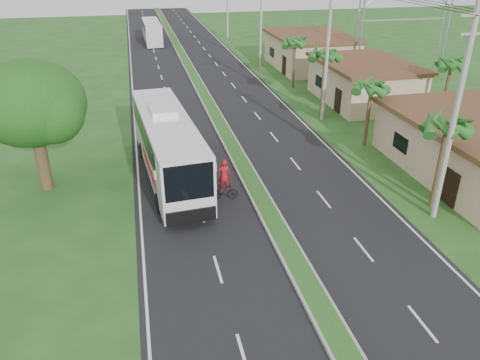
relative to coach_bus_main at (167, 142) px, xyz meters
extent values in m
plane|color=#224B1B|center=(4.76, -9.92, -2.30)|extent=(180.00, 180.00, 0.00)
cube|color=black|center=(4.76, 10.08, -2.29)|extent=(14.00, 160.00, 0.02)
cube|color=gray|center=(4.76, 10.08, -2.20)|extent=(1.20, 160.00, 0.17)
cube|color=#224B1B|center=(4.76, 10.08, -2.11)|extent=(0.95, 160.00, 0.02)
cube|color=silver|center=(-1.94, 10.08, -2.30)|extent=(0.12, 160.00, 0.01)
cube|color=silver|center=(11.46, 10.08, -2.30)|extent=(0.12, 160.00, 0.01)
cube|color=tan|center=(18.76, -3.92, -0.70)|extent=(8.00, 12.00, 3.20)
cube|color=tan|center=(18.76, 12.08, -0.62)|extent=(7.00, 10.00, 3.35)
cube|color=#4D221B|center=(18.76, 12.08, 1.21)|extent=(7.60, 10.60, 0.32)
cube|color=tan|center=(18.76, 26.08, -0.55)|extent=(8.00, 11.00, 3.50)
cube|color=#4D221B|center=(18.76, 26.08, 1.36)|extent=(8.60, 11.60, 0.32)
cylinder|color=#473321|center=(13.76, -6.92, 0.20)|extent=(0.26, 0.26, 5.00)
cylinder|color=#473321|center=(14.16, 2.08, 0.00)|extent=(0.26, 0.26, 4.60)
cylinder|color=#473321|center=(13.56, 9.08, 0.40)|extent=(0.26, 0.26, 5.40)
cylinder|color=#473321|center=(14.06, 18.08, 0.10)|extent=(0.26, 0.26, 4.80)
cylinder|color=#473321|center=(22.26, 5.08, 0.30)|extent=(0.26, 0.26, 5.20)
cylinder|color=#473321|center=(-7.24, 0.08, -0.30)|extent=(0.70, 0.70, 4.00)
ellipsoid|color=#1B4613|center=(-7.24, 0.08, 2.90)|extent=(6.00, 6.00, 4.68)
sphere|color=#1B4613|center=(-8.64, 0.88, 2.40)|extent=(3.80, 3.80, 3.80)
sphere|color=#1B4613|center=(-6.04, -0.92, 2.60)|extent=(3.40, 3.40, 3.40)
cylinder|color=gray|center=(13.26, -7.92, 3.20)|extent=(0.28, 0.28, 11.00)
cube|color=gray|center=(13.26, -7.92, 7.90)|extent=(1.60, 0.12, 0.12)
cube|color=gray|center=(13.26, -7.92, 7.10)|extent=(1.20, 0.10, 0.10)
cylinder|color=gray|center=(13.26, 8.08, 3.70)|extent=(0.28, 0.28, 12.00)
cylinder|color=gray|center=(13.26, 28.08, 3.20)|extent=(0.28, 0.28, 11.00)
cylinder|color=gray|center=(13.26, 48.08, 2.95)|extent=(0.28, 0.28, 10.50)
cylinder|color=gray|center=(21.76, 19.58, 3.70)|extent=(0.18, 0.18, 12.00)
cylinder|color=gray|center=(31.76, 19.58, 3.70)|extent=(0.18, 0.18, 12.00)
cylinder|color=gray|center=(21.76, 20.58, 3.70)|extent=(0.18, 0.18, 12.00)
cylinder|color=gray|center=(31.76, 20.58, 3.70)|extent=(0.18, 0.18, 12.00)
cube|color=gray|center=(26.76, 20.08, 3.70)|extent=(10.00, 0.14, 0.14)
cube|color=silver|center=(0.01, -0.06, -0.12)|extent=(3.74, 13.09, 3.39)
cube|color=black|center=(-0.05, 0.58, 0.63)|extent=(3.58, 10.52, 1.36)
cube|color=black|center=(0.53, -6.44, 0.43)|extent=(2.42, 0.34, 1.90)
cube|color=red|center=(0.11, -1.35, -0.79)|extent=(3.19, 5.80, 0.59)
cube|color=yellow|center=(-0.02, 0.26, -1.07)|extent=(3.00, 3.44, 0.27)
cube|color=silver|center=(-0.10, 1.22, 1.73)|extent=(1.71, 2.70, 0.30)
cylinder|color=black|center=(-0.87, -4.24, -1.74)|extent=(0.44, 1.14, 1.12)
cylinder|color=black|center=(1.55, -4.04, -1.74)|extent=(0.44, 1.14, 1.12)
cylinder|color=black|center=(-1.49, 3.27, -1.74)|extent=(0.44, 1.14, 1.12)
cylinder|color=black|center=(0.93, 3.47, -1.74)|extent=(0.44, 1.14, 1.12)
cube|color=silver|center=(1.49, 46.52, -0.70)|extent=(2.46, 10.54, 2.92)
cube|color=black|center=(1.48, 46.98, 0.18)|extent=(2.46, 7.80, 0.99)
cube|color=orange|center=(1.50, 45.61, -1.25)|extent=(2.42, 5.06, 0.32)
cylinder|color=black|center=(0.56, 42.17, -1.86)|extent=(0.29, 0.88, 0.88)
cylinder|color=black|center=(2.57, 42.20, -1.86)|extent=(0.29, 0.88, 0.88)
cylinder|color=black|center=(0.42, 50.39, -1.86)|extent=(0.29, 0.88, 0.88)
cylinder|color=black|center=(2.43, 50.42, -1.86)|extent=(0.29, 0.88, 0.88)
imported|color=black|center=(2.76, -3.67, -1.82)|extent=(1.60, 0.52, 0.95)
imported|color=maroon|center=(2.76, -3.67, -0.78)|extent=(0.72, 0.49, 1.93)
camera|label=1|loc=(-1.45, -26.54, 10.54)|focal=35.00mm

